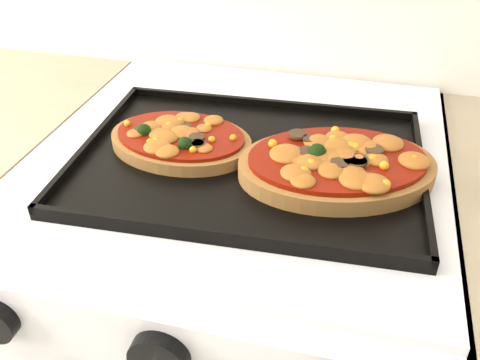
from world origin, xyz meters
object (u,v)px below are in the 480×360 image
(baking_tray, at_px, (249,159))
(pizza_right, at_px, (337,164))
(pizza_left, at_px, (181,138))
(stove, at_px, (241,350))

(baking_tray, distance_m, pizza_right, 0.12)
(pizza_left, xyz_separation_m, pizza_right, (0.22, -0.02, 0.00))
(stove, distance_m, pizza_right, 0.51)
(stove, xyz_separation_m, pizza_right, (0.14, -0.05, 0.48))
(baking_tray, xyz_separation_m, pizza_left, (-0.10, 0.01, 0.01))
(stove, bearing_deg, pizza_left, -158.76)
(pizza_left, height_order, pizza_right, pizza_right)
(pizza_left, bearing_deg, baking_tray, -4.89)
(stove, xyz_separation_m, pizza_left, (-0.08, -0.03, 0.48))
(baking_tray, distance_m, pizza_left, 0.10)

